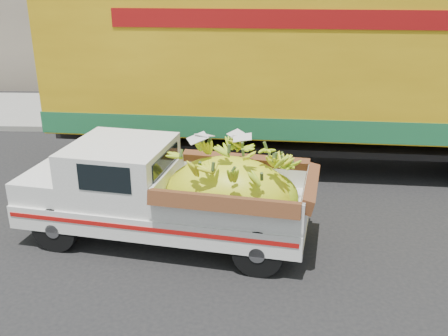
{
  "coord_description": "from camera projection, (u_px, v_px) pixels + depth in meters",
  "views": [
    {
      "loc": [
        0.01,
        -6.55,
        4.11
      ],
      "look_at": [
        -0.35,
        1.14,
        1.13
      ],
      "focal_mm": 40.0,
      "sensor_mm": 36.0,
      "label": 1
    }
  ],
  "objects": [
    {
      "name": "ground",
      "position": [
        243.0,
        264.0,
        7.58
      ],
      "size": [
        100.0,
        100.0,
        0.0
      ],
      "primitive_type": "plane",
      "color": "black",
      "rests_on": "ground"
    },
    {
      "name": "curb",
      "position": [
        246.0,
        131.0,
        13.85
      ],
      "size": [
        60.0,
        0.25,
        0.15
      ],
      "primitive_type": "cube",
      "color": "gray",
      "rests_on": "ground"
    },
    {
      "name": "sidewalk",
      "position": [
        246.0,
        112.0,
        15.81
      ],
      "size": [
        60.0,
        4.0,
        0.14
      ],
      "primitive_type": "cube",
      "color": "gray",
      "rests_on": "ground"
    },
    {
      "name": "building_left",
      "position": [
        56.0,
        16.0,
        20.76
      ],
      "size": [
        18.0,
        6.0,
        5.0
      ],
      "primitive_type": "cube",
      "color": "gray",
      "rests_on": "ground"
    },
    {
      "name": "pickup_truck",
      "position": [
        185.0,
        193.0,
        7.95
      ],
      "size": [
        4.83,
        2.47,
        1.62
      ],
      "rotation": [
        0.0,
        0.0,
        -0.18
      ],
      "color": "black",
      "rests_on": "ground"
    },
    {
      "name": "semi_trailer",
      "position": [
        325.0,
        74.0,
        10.75
      ],
      "size": [
        12.04,
        3.28,
        3.8
      ],
      "rotation": [
        0.0,
        0.0,
        -0.06
      ],
      "color": "black",
      "rests_on": "ground"
    }
  ]
}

